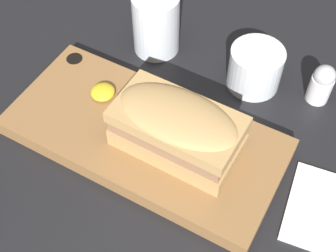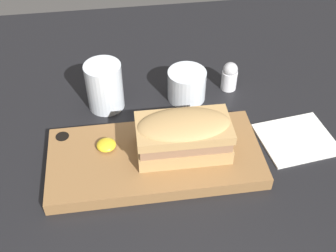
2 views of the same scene
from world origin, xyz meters
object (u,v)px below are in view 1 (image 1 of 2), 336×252
Objects in this scene: wine_glass at (255,69)px; salt_shaker at (322,84)px; water_glass at (156,27)px; serving_board at (145,135)px; sandwich at (181,126)px.

wine_glass is 1.23× the size of salt_shaker.
wine_glass is at bearing 1.03° from water_glass.
serving_board is at bearing -117.00° from wine_glass.
sandwich is 1.63× the size of water_glass.
serving_board is 2.32× the size of sandwich.
serving_board is 20.09cm from wine_glass.
serving_board is at bearing -64.71° from water_glass.
wine_glass is (3.60, 17.67, -3.65)cm from sandwich.
salt_shaker is (13.51, 19.53, -3.47)cm from sandwich.
wine_glass is (9.08, 17.83, 1.87)cm from serving_board.
serving_board is at bearing -178.35° from sandwich.
water_glass is at bearing -178.97° from wine_glass.
sandwich is 18.40cm from wine_glass.
sandwich reaches higher than serving_board.
sandwich reaches higher than salt_shaker.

